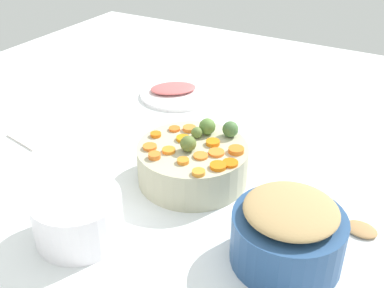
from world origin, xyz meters
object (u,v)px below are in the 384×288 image
(wooden_spoon, at_px, (342,222))
(ham_plate, at_px, (178,95))
(serving_bowl_carrots, at_px, (192,164))
(casserole_dish, at_px, (78,217))
(metal_pot, at_px, (287,238))

(wooden_spoon, relative_size, ham_plate, 1.10)
(serving_bowl_carrots, height_order, casserole_dish, casserole_dish)
(serving_bowl_carrots, xyz_separation_m, metal_pot, (0.15, 0.30, 0.01))
(casserole_dish, bearing_deg, metal_pot, 110.61)
(ham_plate, bearing_deg, serving_bowl_carrots, 35.46)
(serving_bowl_carrots, bearing_deg, ham_plate, -144.54)
(serving_bowl_carrots, xyz_separation_m, wooden_spoon, (-0.02, 0.38, -0.04))
(serving_bowl_carrots, distance_m, wooden_spoon, 0.38)
(metal_pot, bearing_deg, ham_plate, -133.43)
(metal_pot, xyz_separation_m, wooden_spoon, (-0.17, 0.07, -0.05))
(wooden_spoon, bearing_deg, serving_bowl_carrots, -87.48)
(serving_bowl_carrots, height_order, ham_plate, serving_bowl_carrots)
(serving_bowl_carrots, height_order, metal_pot, metal_pot)
(casserole_dish, bearing_deg, serving_bowl_carrots, 161.40)
(serving_bowl_carrots, bearing_deg, casserole_dish, -18.60)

